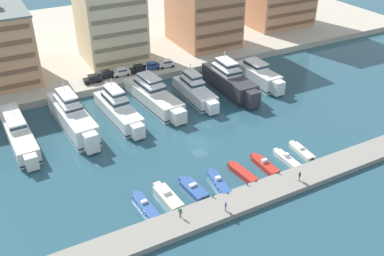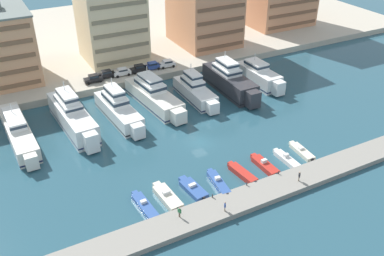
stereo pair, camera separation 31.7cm
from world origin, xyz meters
name	(u,v)px [view 1 (the left image)]	position (x,y,z in m)	size (l,w,h in m)	color
ground_plane	(200,141)	(0.00, 0.00, 0.00)	(400.00, 400.00, 0.00)	#285160
quay_promenade	(96,37)	(0.00, 62.50, 0.80)	(180.00, 70.00, 1.60)	#BCB29E
pier_dock	(256,195)	(0.00, -17.76, 0.44)	(120.00, 4.89, 0.89)	gray
yacht_ivory_far_left	(18,132)	(-29.02, 16.16, 1.79)	(4.62, 22.47, 6.21)	silver
yacht_white_left	(72,116)	(-19.06, 15.58, 2.62)	(5.56, 21.16, 8.78)	white
yacht_white_mid_left	(118,109)	(-10.15, 14.95, 2.23)	(5.25, 18.61, 8.03)	white
yacht_ivory_center_left	(153,95)	(-1.49, 17.30, 2.19)	(6.64, 20.89, 7.82)	silver
yacht_white_center	(195,90)	(7.36, 15.42, 2.06)	(4.25, 16.29, 7.56)	white
yacht_charcoal_center_right	(229,81)	(16.02, 15.19, 2.57)	(5.02, 19.54, 8.66)	#333338
yacht_white_mid_right	(258,75)	(24.03, 15.33, 2.11)	(4.72, 15.65, 6.91)	white
motorboat_blue_far_left	(145,206)	(-15.84, -12.03, 0.42)	(2.03, 7.15, 1.20)	#33569E
motorboat_cream_left	(168,197)	(-12.10, -11.88, 0.50)	(2.51, 7.30, 1.46)	beige
motorboat_blue_mid_left	(193,188)	(-7.69, -11.84, 0.41)	(2.68, 6.51, 1.17)	#33569E
motorboat_blue_center_left	(219,183)	(-3.53, -12.53, 0.47)	(2.19, 7.06, 1.40)	#33569E
motorboat_red_center	(243,173)	(1.18, -12.28, 0.47)	(2.20, 6.73, 0.94)	red
motorboat_red_center_right	(265,165)	(5.71, -12.14, 0.49)	(1.86, 6.72, 1.49)	red
motorboat_white_mid_right	(287,159)	(10.12, -12.47, 0.43)	(1.57, 6.57, 1.39)	white
motorboat_cream_right	(302,151)	(14.04, -11.70, 0.37)	(2.04, 6.40, 1.09)	beige
car_black_far_left	(93,78)	(-10.47, 30.69, 2.58)	(4.13, 1.97, 1.80)	black
car_black_left	(106,74)	(-7.16, 31.66, 2.58)	(4.10, 1.92, 1.80)	black
car_white_mid_left	(121,72)	(-3.47, 31.17, 2.58)	(4.15, 2.02, 1.80)	white
car_black_center_left	(138,68)	(0.75, 31.21, 2.58)	(4.11, 1.95, 1.80)	black
car_blue_center	(152,66)	(4.16, 31.20, 2.58)	(4.18, 2.09, 1.80)	#28428E
car_white_center_right	(167,63)	(7.92, 30.79, 2.58)	(4.21, 2.16, 1.80)	white
apartment_block_mid_left	(109,4)	(-1.29, 42.73, 15.23)	(14.84, 14.14, 29.11)	beige
pedestrian_near_edge	(180,212)	(-12.56, -17.02, 1.90)	(0.40, 0.61, 1.71)	#7A6B56
pedestrian_mid_deck	(226,206)	(-6.29, -18.92, 1.86)	(0.41, 0.57, 1.65)	#7A6B56
pedestrian_far_side	(300,175)	(7.58, -18.45, 1.92)	(0.47, 0.57, 1.75)	#7A6B56
bollard_west	(213,196)	(-6.37, -15.57, 1.21)	(0.20, 0.20, 0.61)	#2D2D33
bollard_west_mid	(247,183)	(-0.24, -15.57, 1.21)	(0.20, 0.20, 0.61)	#2D2D33
bollard_east_mid	(279,172)	(5.90, -15.57, 1.21)	(0.20, 0.20, 0.61)	#2D2D33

